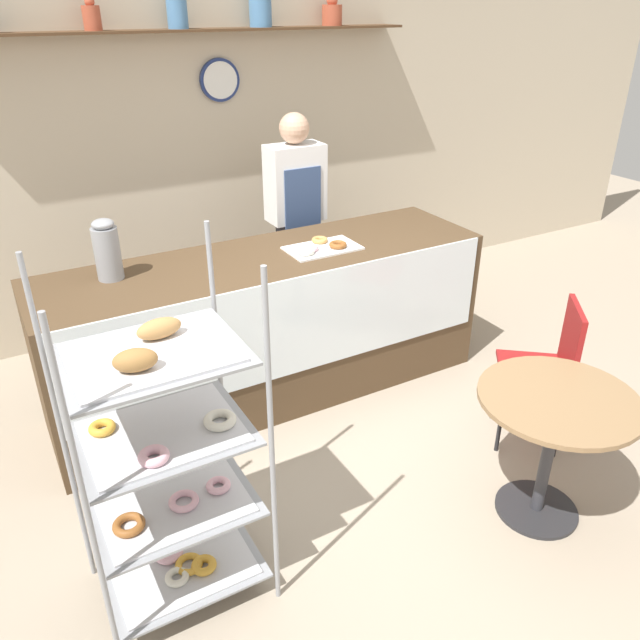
% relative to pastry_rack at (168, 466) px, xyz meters
% --- Properties ---
extents(ground_plane, '(14.00, 14.00, 0.00)m').
position_rel_pastry_rack_xyz_m(ground_plane, '(1.04, 0.23, -0.69)').
color(ground_plane, gray).
extents(back_wall, '(10.00, 0.30, 2.70)m').
position_rel_pastry_rack_xyz_m(back_wall, '(1.04, 2.60, 0.68)').
color(back_wall, beige).
rests_on(back_wall, ground_plane).
extents(display_counter, '(2.80, 0.77, 0.97)m').
position_rel_pastry_rack_xyz_m(display_counter, '(1.04, 1.23, -0.20)').
color(display_counter, '#4C3823').
rests_on(display_counter, ground_plane).
extents(pastry_rack, '(0.71, 0.55, 1.58)m').
position_rel_pastry_rack_xyz_m(pastry_rack, '(0.00, 0.00, 0.00)').
color(pastry_rack, gray).
rests_on(pastry_rack, ground_plane).
extents(person_worker, '(0.40, 0.23, 1.68)m').
position_rel_pastry_rack_xyz_m(person_worker, '(1.57, 1.89, 0.23)').
color(person_worker, '#282833').
rests_on(person_worker, ground_plane).
extents(cafe_table, '(0.75, 0.75, 0.71)m').
position_rel_pastry_rack_xyz_m(cafe_table, '(1.73, -0.46, -0.15)').
color(cafe_table, '#262628').
rests_on(cafe_table, ground_plane).
extents(cafe_chair, '(0.53, 0.53, 0.88)m').
position_rel_pastry_rack_xyz_m(cafe_chair, '(2.19, -0.02, -0.14)').
color(cafe_chair, black).
rests_on(cafe_chair, ground_plane).
extents(coffee_carafe, '(0.14, 0.14, 0.34)m').
position_rel_pastry_rack_xyz_m(coffee_carafe, '(0.13, 1.36, 0.45)').
color(coffee_carafe, gray).
rests_on(coffee_carafe, display_counter).
extents(donut_tray_counter, '(0.45, 0.28, 0.05)m').
position_rel_pastry_rack_xyz_m(donut_tray_counter, '(1.37, 1.17, 0.30)').
color(donut_tray_counter, white).
rests_on(donut_tray_counter, display_counter).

